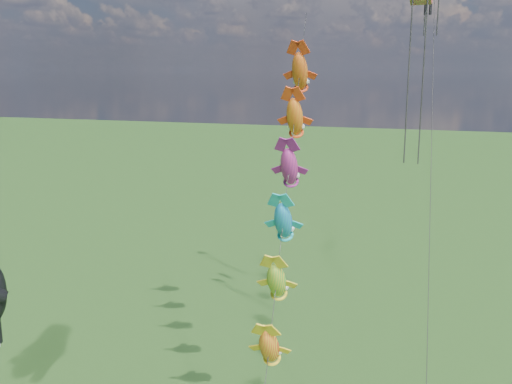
% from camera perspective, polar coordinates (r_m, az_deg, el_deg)
% --- Properties ---
extents(fish_windsock_rig, '(2.22, 15.87, 20.07)m').
position_cam_1_polar(fish_windsock_rig, '(26.73, 3.04, -0.20)').
color(fish_windsock_rig, brown).
rests_on(fish_windsock_rig, ground).
extents(parafoil_rig, '(2.46, 17.44, 26.94)m').
position_cam_1_polar(parafoil_rig, '(31.79, 16.87, 17.49)').
color(parafoil_rig, brown).
rests_on(parafoil_rig, ground).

